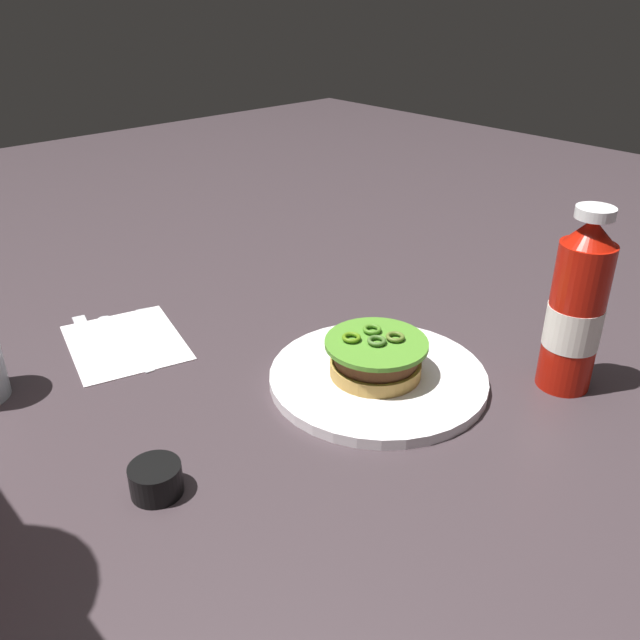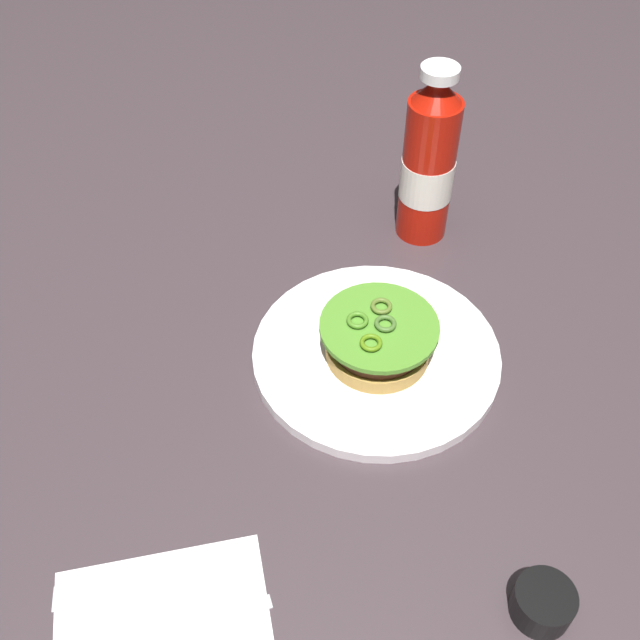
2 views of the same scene
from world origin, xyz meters
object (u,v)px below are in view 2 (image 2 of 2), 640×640
(ketchup_bottle, at_px, (428,164))
(dinner_plate, at_px, (376,354))
(napkin, at_px, (163,634))
(fork_utensil, at_px, (138,586))
(burger_sandwich, at_px, (378,339))
(condiment_cup, at_px, (543,603))

(ketchup_bottle, bearing_deg, dinner_plate, 46.70)
(napkin, xyz_separation_m, fork_utensil, (0.01, -0.05, 0.00))
(napkin, distance_m, fork_utensil, 0.05)
(dinner_plate, bearing_deg, ketchup_bottle, -133.30)
(ketchup_bottle, height_order, napkin, ketchup_bottle)
(burger_sandwich, height_order, fork_utensil, burger_sandwich)
(burger_sandwich, bearing_deg, ketchup_bottle, -132.87)
(burger_sandwich, xyz_separation_m, fork_utensil, (0.31, 0.13, -0.03))
(dinner_plate, height_order, condiment_cup, condiment_cup)
(condiment_cup, xyz_separation_m, napkin, (0.29, -0.12, -0.01))
(dinner_plate, distance_m, ketchup_bottle, 0.25)
(condiment_cup, bearing_deg, burger_sandwich, -91.47)
(dinner_plate, height_order, fork_utensil, dinner_plate)
(burger_sandwich, xyz_separation_m, napkin, (0.30, 0.18, -0.04))
(napkin, height_order, fork_utensil, fork_utensil)
(ketchup_bottle, xyz_separation_m, fork_utensil, (0.46, 0.30, -0.10))
(fork_utensil, bearing_deg, dinner_plate, -155.87)
(ketchup_bottle, height_order, condiment_cup, ketchup_bottle)
(condiment_cup, height_order, fork_utensil, condiment_cup)
(dinner_plate, xyz_separation_m, burger_sandwich, (0.00, 0.00, 0.03))
(condiment_cup, relative_size, napkin, 0.29)
(burger_sandwich, xyz_separation_m, ketchup_bottle, (-0.16, -0.17, 0.07))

